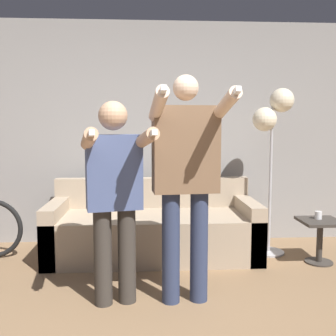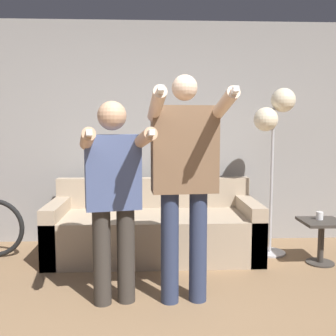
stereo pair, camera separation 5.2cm
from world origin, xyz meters
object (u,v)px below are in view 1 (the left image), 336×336
floor_lamp (273,122)px  person_left (114,189)px  cup (318,215)px  couch (153,230)px  person_right (186,171)px  side_table (320,232)px  cat (182,172)px

floor_lamp → person_left: bearing=-144.1°
cup → floor_lamp: bearing=143.7°
couch → person_right: 1.40m
person_left → couch: bearing=63.0°
person_right → side_table: bearing=24.4°
side_table → couch: bearing=168.6°
side_table → person_left: bearing=-157.8°
couch → cat: 0.76m
person_left → floor_lamp: size_ratio=0.88×
couch → person_left: (-0.32, -1.15, 0.64)m
cat → person_right: bearing=-94.5°
cat → couch: bearing=-135.1°
person_right → couch: bearing=96.3°
floor_lamp → cup: (0.40, -0.29, -0.95)m
person_left → cat: (0.66, 1.49, -0.04)m
floor_lamp → side_table: (0.41, -0.34, -1.12)m
floor_lamp → person_right: bearing=-132.3°
floor_lamp → cup: bearing=-36.3°
couch → person_right: (0.23, -1.15, 0.77)m
person_right → cat: size_ratio=3.79×
floor_lamp → side_table: floor_lamp is taller
cat → cup: size_ratio=5.92×
person_right → cup: size_ratio=22.42×
couch → floor_lamp: 1.72m
couch → cat: (0.34, 0.34, 0.59)m
couch → cup: bearing=-10.0°
person_left → floor_lamp: 2.03m
floor_lamp → cup: size_ratio=22.61×
side_table → cup: cup is taller
floor_lamp → side_table: 1.23m
couch → person_left: 1.35m
cat → side_table: cat is taller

